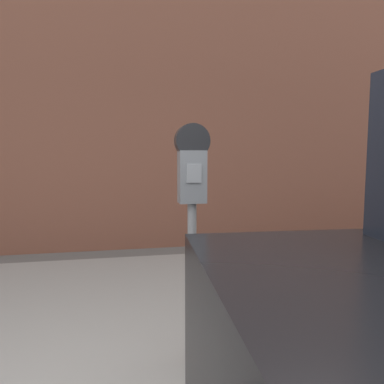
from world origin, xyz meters
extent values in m
cube|color=#9E9B96|center=(0.00, 2.20, 0.07)|extent=(24.00, 2.80, 0.14)
cube|color=#935642|center=(0.00, 4.67, 3.12)|extent=(24.00, 0.30, 6.25)
cylinder|color=gray|center=(0.13, 1.07, 0.65)|extent=(0.05, 0.05, 1.02)
cube|color=slate|center=(0.13, 1.07, 1.32)|extent=(0.16, 0.11, 0.31)
cube|color=gray|center=(0.13, 1.01, 1.34)|extent=(0.09, 0.01, 0.11)
cylinder|color=black|center=(0.13, 1.07, 1.53)|extent=(0.20, 0.09, 0.20)
cylinder|color=black|center=(0.93, 0.48, 0.30)|extent=(0.62, 0.26, 0.60)
camera|label=1|loc=(-0.30, -1.12, 1.47)|focal=35.00mm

